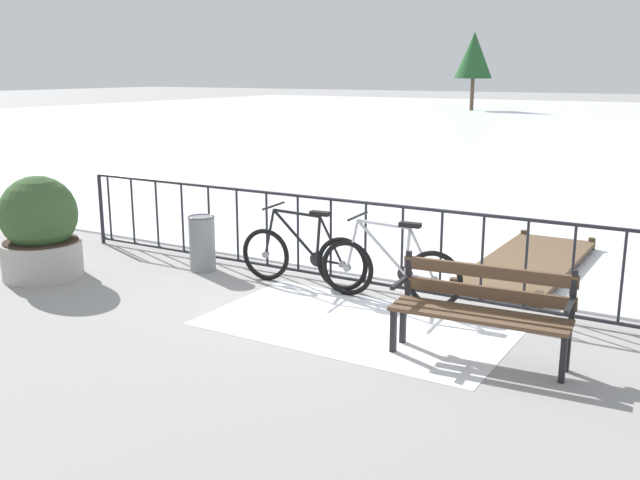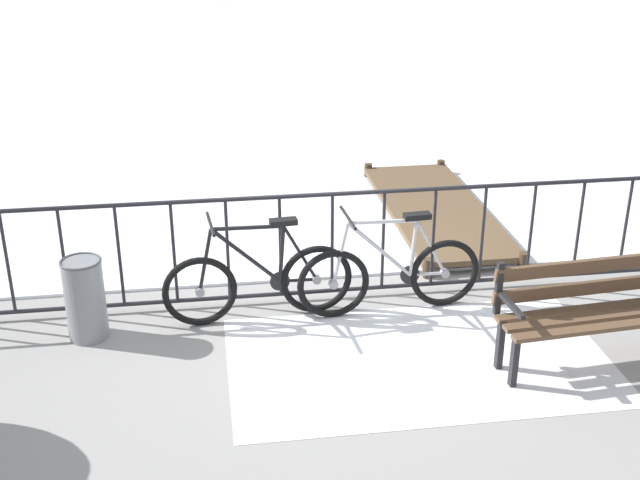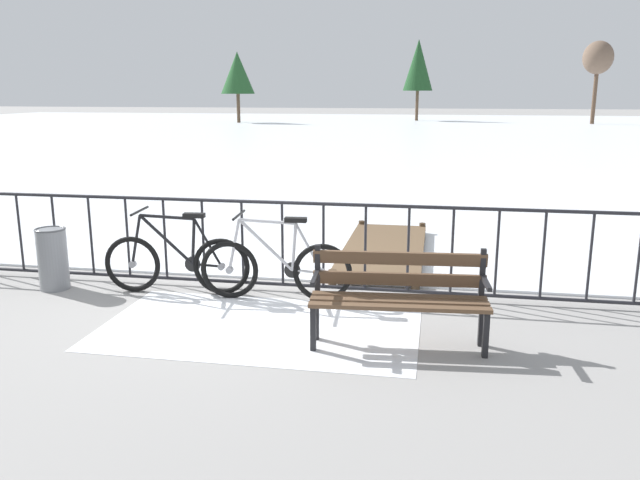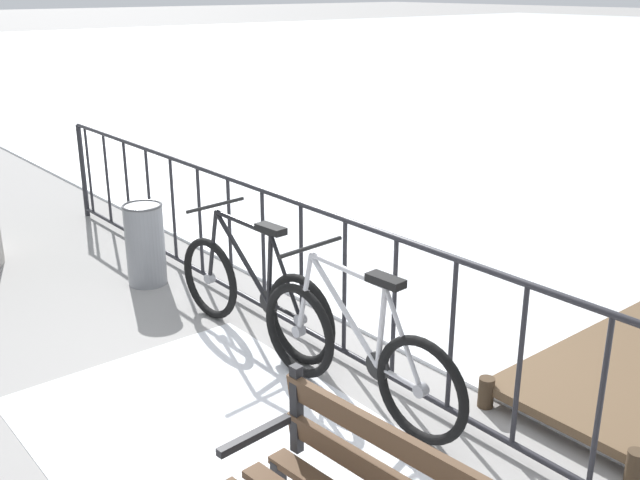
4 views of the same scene
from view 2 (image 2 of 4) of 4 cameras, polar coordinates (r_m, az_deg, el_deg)
name	(u,v)px [view 2 (image 2 of 4)]	position (r m, az deg, el deg)	size (l,w,h in m)	color
ground_plane	(332,298)	(7.86, 0.82, -4.01)	(160.00, 160.00, 0.00)	gray
snow_patch	(419,360)	(6.94, 6.81, -8.21)	(3.13, 1.81, 0.01)	white
railing_fence	(332,244)	(7.61, 0.84, -0.28)	(9.06, 0.06, 1.07)	#232328
bicycle_near_railing	(259,281)	(7.36, -4.20, -2.87)	(1.71, 0.52, 0.97)	black
bicycle_second	(390,275)	(7.49, 4.87, -2.40)	(1.71, 0.52, 0.97)	black
park_bench	(593,304)	(7.01, 18.28, -4.22)	(1.63, 0.61, 0.89)	brown
trash_bin	(85,298)	(7.33, -15.89, -3.89)	(0.35, 0.35, 0.73)	gray
wooden_dock	(435,209)	(9.72, 7.96, 2.14)	(1.10, 3.10, 0.20)	brown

